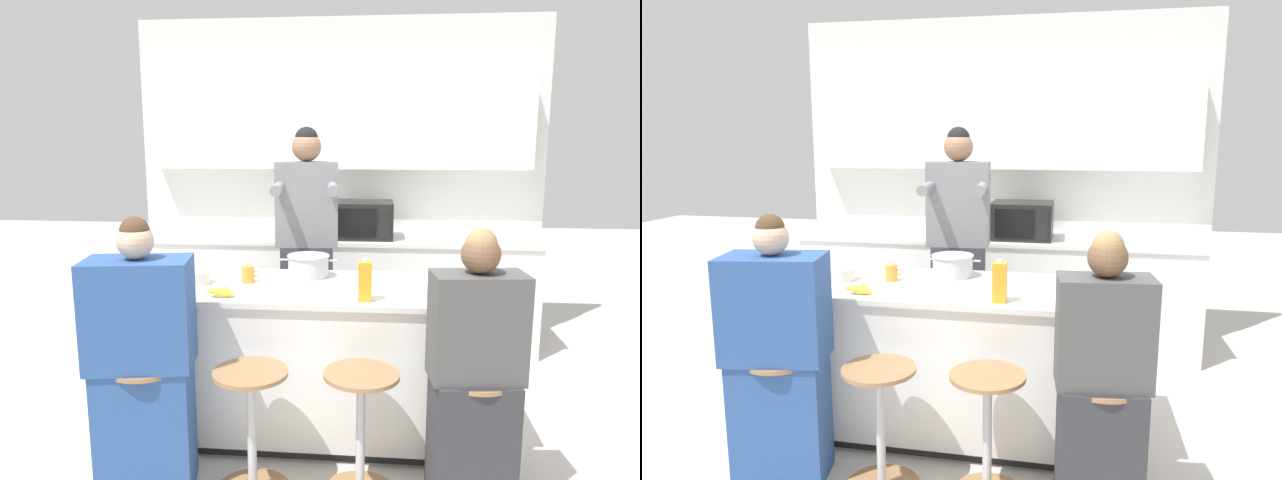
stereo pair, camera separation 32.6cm
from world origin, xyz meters
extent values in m
plane|color=beige|center=(0.00, 0.00, 0.00)|extent=(16.00, 16.00, 0.00)
cube|color=silver|center=(0.00, 1.85, 1.35)|extent=(3.46, 0.06, 2.70)
cube|color=white|center=(0.00, 1.74, 1.83)|extent=(3.18, 0.16, 0.75)
cube|color=white|center=(0.00, 1.50, 0.44)|extent=(3.18, 0.62, 0.88)
cube|color=silver|center=(0.00, 1.50, 0.89)|extent=(3.21, 0.65, 0.03)
cube|color=black|center=(0.00, 0.00, 0.03)|extent=(1.83, 0.65, 0.06)
cube|color=white|center=(0.00, 0.00, 0.46)|extent=(1.91, 0.73, 0.79)
cube|color=silver|center=(0.00, 0.00, 0.87)|extent=(1.95, 0.77, 0.03)
cylinder|color=#B7BABC|center=(-0.78, -0.62, 0.31)|extent=(0.04, 0.04, 0.60)
cylinder|color=#997047|center=(-0.78, -0.62, 0.62)|extent=(0.36, 0.36, 0.02)
cylinder|color=#B7BABC|center=(-0.26, -0.64, 0.31)|extent=(0.04, 0.04, 0.60)
cylinder|color=#997047|center=(-0.26, -0.64, 0.62)|extent=(0.36, 0.36, 0.02)
cylinder|color=#B7BABC|center=(0.26, -0.62, 0.31)|extent=(0.04, 0.04, 0.60)
cylinder|color=#997047|center=(0.26, -0.62, 0.62)|extent=(0.36, 0.36, 0.02)
cylinder|color=#B7BABC|center=(0.78, -0.60, 0.31)|extent=(0.04, 0.04, 0.60)
cylinder|color=#997047|center=(0.78, -0.60, 0.62)|extent=(0.36, 0.36, 0.02)
cube|color=#383842|center=(-0.15, 0.72, 0.49)|extent=(0.38, 0.25, 0.98)
cube|color=slate|center=(-0.15, 0.72, 1.27)|extent=(0.44, 0.25, 0.57)
cylinder|color=slate|center=(-0.30, 0.44, 1.39)|extent=(0.10, 0.32, 0.07)
cylinder|color=slate|center=(0.05, 0.47, 1.39)|extent=(0.10, 0.32, 0.07)
sphere|color=#936B4C|center=(-0.15, 0.72, 1.65)|extent=(0.22, 0.22, 0.20)
sphere|color=black|center=(-0.15, 0.72, 1.71)|extent=(0.17, 0.17, 0.16)
cube|color=#2D5193|center=(-0.79, -0.63, 0.32)|extent=(0.49, 0.33, 0.63)
cube|color=#2D5193|center=(-0.79, -0.63, 0.90)|extent=(0.53, 0.36, 0.52)
sphere|color=#DBB293|center=(-0.79, -0.63, 1.24)|extent=(0.20, 0.20, 0.17)
sphere|color=#513823|center=(-0.79, -0.63, 1.29)|extent=(0.16, 0.16, 0.14)
cube|color=#333338|center=(0.77, -0.63, 0.32)|extent=(0.40, 0.30, 0.63)
cube|color=#4C4C4C|center=(0.77, -0.63, 0.88)|extent=(0.43, 0.26, 0.49)
sphere|color=brown|center=(0.77, -0.63, 1.21)|extent=(0.19, 0.19, 0.17)
sphere|color=#A37F51|center=(0.77, -0.63, 1.26)|extent=(0.15, 0.15, 0.14)
cylinder|color=#B7BABC|center=(-0.08, 0.21, 0.95)|extent=(0.24, 0.24, 0.12)
cylinder|color=#B7BABC|center=(-0.08, 0.21, 1.01)|extent=(0.26, 0.26, 0.01)
cylinder|color=#B7BABC|center=(-0.23, 0.21, 0.99)|extent=(0.05, 0.01, 0.01)
cylinder|color=#B7BABC|center=(0.06, 0.21, 0.99)|extent=(0.05, 0.01, 0.01)
cylinder|color=white|center=(0.66, 0.10, 0.92)|extent=(0.19, 0.19, 0.08)
cylinder|color=silver|center=(-0.72, -0.01, 0.92)|extent=(0.19, 0.19, 0.07)
cylinder|color=orange|center=(-0.41, 0.03, 0.93)|extent=(0.07, 0.07, 0.10)
torus|color=orange|center=(-0.37, 0.03, 0.94)|extent=(0.04, 0.01, 0.04)
cylinder|color=white|center=(0.60, -0.17, 0.92)|extent=(0.08, 0.08, 0.08)
torus|color=white|center=(0.65, -0.17, 0.93)|extent=(0.04, 0.01, 0.04)
ellipsoid|color=yellow|center=(-0.49, -0.29, 0.91)|extent=(0.13, 0.05, 0.06)
ellipsoid|color=yellow|center=(-0.52, -0.26, 0.91)|extent=(0.10, 0.13, 0.06)
ellipsoid|color=yellow|center=(-0.46, -0.26, 0.91)|extent=(0.11, 0.12, 0.06)
cube|color=gold|center=(0.27, -0.28, 0.99)|extent=(0.07, 0.07, 0.21)
cylinder|color=white|center=(0.27, -0.28, 1.10)|extent=(0.03, 0.03, 0.02)
cube|color=black|center=(0.22, 1.46, 1.06)|extent=(0.48, 0.40, 0.29)
cube|color=black|center=(0.17, 1.26, 1.06)|extent=(0.30, 0.01, 0.22)
cube|color=black|center=(0.39, 1.26, 1.06)|extent=(0.09, 0.01, 0.23)
cylinder|color=#A86042|center=(-0.33, 1.50, 0.94)|extent=(0.14, 0.14, 0.07)
sphere|color=#478942|center=(-0.33, 1.50, 1.05)|extent=(0.16, 0.16, 0.16)
camera|label=1|loc=(0.31, -3.12, 1.72)|focal=32.00mm
camera|label=2|loc=(0.63, -3.07, 1.72)|focal=32.00mm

